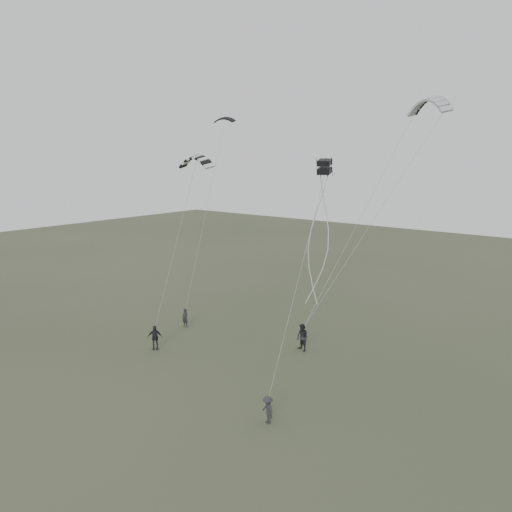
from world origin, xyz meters
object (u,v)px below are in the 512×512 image
Objects in this scene: kite_dark_small at (224,118)px; kite_striped at (196,157)px; flyer_right at (302,338)px; kite_pale_large at (429,99)px; flyer_left at (185,318)px; flyer_far at (268,410)px; flyer_center at (155,337)px; kite_box at (324,167)px.

kite_dark_small is 6.69m from kite_striped.
kite_pale_large reaches higher than flyer_right.
kite_striped reaches higher than flyer_left.
flyer_far is at bearing -50.01° from flyer_right.
flyer_center is 1.02× the size of kite_dark_small.
kite_dark_small reaches higher than flyer_right.
kite_dark_small is 15.40m from kite_pale_large.
flyer_right is 18.24m from kite_dark_small.
kite_striped is 4.04× the size of kite_box.
kite_striped is (2.25, -5.53, -3.02)m from kite_dark_small.
kite_dark_small is at bearing 115.36° from kite_striped.
flyer_center is at bearing -108.93° from kite_striped.
kite_box is (-0.87, -12.50, -4.49)m from kite_pale_large.
flyer_far is 0.50× the size of kite_striped.
kite_box is at bearing -64.04° from kite_pale_large.
flyer_center is (-8.36, -6.29, -0.09)m from flyer_right.
flyer_right reaches higher than flyer_center.
flyer_center is 2.39× the size of kite_box.
kite_dark_small is at bearing 72.70° from flyer_left.
kite_dark_small is at bearing 50.84° from flyer_center.
flyer_right is (10.13, 1.63, 0.21)m from flyer_left.
flyer_right is 1.31× the size of flyer_far.
flyer_right is at bearing -8.44° from flyer_center.
flyer_left is at bearing 151.48° from kite_box.
flyer_center is 13.04m from kite_striped.
flyer_left is at bearing 157.87° from kite_striped.
kite_striped is at bearing -139.51° from flyer_right.
kite_dark_small reaches higher than flyer_center.
kite_striped is 11.42m from kite_box.
kite_pale_large is at bearing 112.14° from flyer_far.
flyer_left is 19.09m from kite_box.
kite_pale_large reaches higher than kite_striped.
flyer_right is 14.66m from kite_striped.
flyer_center reaches higher than flyer_far.
flyer_left reaches higher than flyer_far.
kite_pale_large is at bearing 73.61° from flyer_right.
kite_box is at bearing -31.25° from flyer_right.
kite_dark_small is at bearing 135.75° from kite_box.
flyer_center is 17.51m from kite_box.
flyer_right is at bearing -30.00° from kite_dark_small.
flyer_far is 23.93m from kite_pale_large.
kite_pale_large is at bearing 44.95° from kite_striped.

